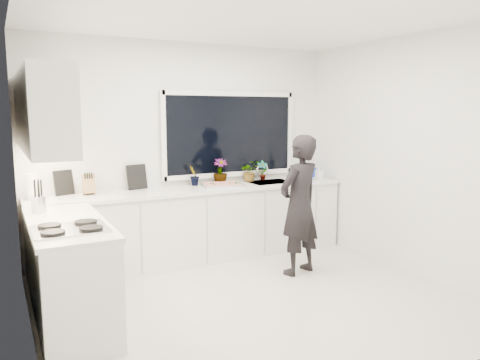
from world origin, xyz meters
TOP-DOWN VIEW (x-y plane):
  - floor at (0.00, 0.00)m, footprint 4.00×3.50m
  - wall_back at (0.00, 1.76)m, footprint 4.00×0.02m
  - wall_left at (-2.01, 0.00)m, footprint 0.02×3.50m
  - wall_right at (2.01, 0.00)m, footprint 0.02×3.50m
  - ceiling at (0.00, 0.00)m, footprint 4.00×3.50m
  - window at (0.60, 1.73)m, footprint 1.80×0.02m
  - base_cabinets_back at (0.00, 1.45)m, footprint 3.92×0.58m
  - base_cabinets_left at (-1.67, 0.35)m, footprint 0.58×1.60m
  - countertop_back at (0.00, 1.44)m, footprint 3.94×0.62m
  - countertop_left at (-1.67, 0.35)m, footprint 0.62×1.60m
  - upper_cabinets at (-1.79, 0.70)m, footprint 0.34×2.10m
  - sink at (1.05, 1.45)m, footprint 0.58×0.42m
  - faucet at (1.05, 1.65)m, footprint 0.03×0.03m
  - stovetop at (-1.69, -0.00)m, footprint 0.56×0.48m
  - person at (0.84, 0.47)m, footprint 0.67×0.53m
  - pizza_tray at (0.33, 1.42)m, footprint 0.55×0.44m
  - pizza at (0.33, 1.42)m, footprint 0.50×0.39m
  - watering_can at (1.85, 1.61)m, footprint 0.16×0.16m
  - paper_towel_roll at (-1.85, 1.55)m, footprint 0.13×0.13m
  - knife_block at (-1.26, 1.59)m, footprint 0.13×0.10m
  - utensil_crock at (-1.85, 0.80)m, footprint 0.14×0.14m
  - picture_frame_large at (-1.51, 1.69)m, footprint 0.21×0.09m
  - picture_frame_small at (-0.68, 1.69)m, footprint 0.25×0.07m
  - herb_plants at (0.61, 1.61)m, footprint 1.17×0.27m
  - soap_bottles at (1.57, 1.30)m, footprint 0.38×0.15m

SIDE VIEW (x-z plane):
  - floor at x=0.00m, z-range -0.02..0.00m
  - base_cabinets_back at x=0.00m, z-range 0.00..0.88m
  - base_cabinets_left at x=-1.67m, z-range 0.00..0.88m
  - person at x=0.84m, z-range 0.00..1.60m
  - sink at x=1.05m, z-range 0.80..0.94m
  - countertop_back at x=0.00m, z-range 0.88..0.92m
  - countertop_left at x=-1.67m, z-range 0.88..0.92m
  - stovetop at x=-1.69m, z-range 0.92..0.95m
  - pizza_tray at x=0.33m, z-range 0.92..0.95m
  - pizza at x=0.33m, z-range 0.95..0.96m
  - watering_can at x=1.85m, z-range 0.92..1.05m
  - utensil_crock at x=-1.85m, z-range 0.92..1.08m
  - faucet at x=1.05m, z-range 0.92..1.14m
  - knife_block at x=-1.26m, z-range 0.92..1.14m
  - soap_bottles at x=1.57m, z-range 0.91..1.19m
  - paper_towel_roll at x=-1.85m, z-range 0.92..1.18m
  - picture_frame_large at x=-1.51m, z-range 0.92..1.20m
  - herb_plants at x=0.61m, z-range 0.90..1.23m
  - picture_frame_small at x=-0.68m, z-range 0.92..1.22m
  - wall_back at x=0.00m, z-range 0.00..2.70m
  - wall_left at x=-2.01m, z-range 0.00..2.70m
  - wall_right at x=2.01m, z-range 0.00..2.70m
  - window at x=0.60m, z-range 1.05..2.05m
  - upper_cabinets at x=-1.79m, z-range 1.50..2.20m
  - ceiling at x=0.00m, z-range 2.70..2.72m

